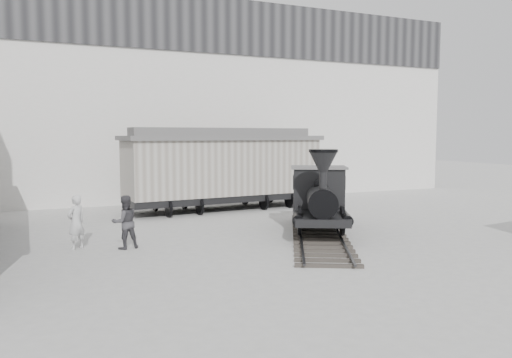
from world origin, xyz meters
name	(u,v)px	position (x,y,z in m)	size (l,w,h in m)	color
ground	(328,259)	(0.00, 0.00, 0.00)	(90.00, 90.00, 0.00)	#9E9E9B
north_wall	(186,100)	(0.00, 14.98, 5.55)	(34.00, 2.51, 11.00)	silver
locomotive	(319,203)	(1.68, 3.38, 1.13)	(5.63, 8.54, 3.05)	#342F2A
boxcar	(224,167)	(0.50, 10.32, 2.06)	(9.79, 3.67, 3.93)	black
visitor_a	(76,222)	(-6.64, 4.20, 0.86)	(0.63, 0.41, 1.73)	beige
visitor_b	(125,222)	(-5.22, 3.67, 0.85)	(0.83, 0.64, 1.70)	#3B3A3F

